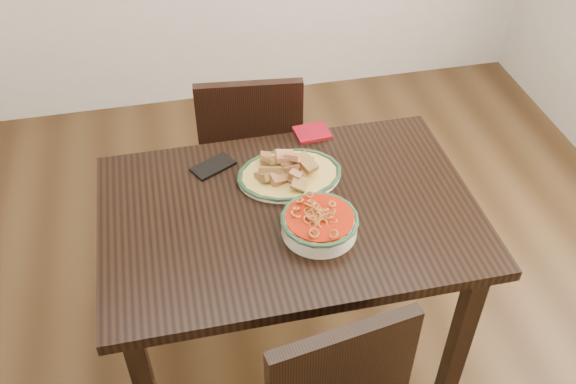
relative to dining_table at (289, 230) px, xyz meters
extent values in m
plane|color=#352211|center=(0.09, 0.13, -0.66)|extent=(3.50, 3.50, 0.00)
cube|color=black|center=(0.00, 0.00, 0.07)|extent=(1.24, 0.83, 0.04)
cube|color=black|center=(0.54, -0.33, -0.30)|extent=(0.06, 0.06, 0.71)
cube|color=black|center=(-0.54, 0.33, -0.30)|extent=(0.06, 0.06, 0.71)
cube|color=black|center=(0.54, 0.33, -0.30)|extent=(0.06, 0.06, 0.71)
cube|color=black|center=(-0.01, 0.76, -0.23)|extent=(0.46, 0.46, 0.04)
cube|color=black|center=(0.17, 0.91, -0.45)|extent=(0.04, 0.04, 0.41)
cube|color=black|center=(-0.16, 0.95, -0.45)|extent=(0.04, 0.04, 0.41)
cube|color=black|center=(0.14, 0.57, -0.45)|extent=(0.04, 0.04, 0.41)
cube|color=black|center=(-0.20, 0.61, -0.45)|extent=(0.04, 0.04, 0.41)
cube|color=black|center=(-0.03, 0.57, 0.01)|extent=(0.42, 0.09, 0.44)
cube|color=black|center=(0.01, -0.60, 0.01)|extent=(0.42, 0.10, 0.44)
ellipsoid|color=beige|center=(0.04, 0.16, 0.10)|extent=(0.36, 0.27, 0.02)
ellipsoid|color=gold|center=(0.04, 0.16, 0.11)|extent=(0.34, 0.26, 0.01)
torus|color=#17341C|center=(0.04, 0.16, 0.11)|extent=(0.28, 0.28, 0.01)
cylinder|color=#EEE3C9|center=(0.07, -0.12, 0.12)|extent=(0.24, 0.24, 0.06)
torus|color=#19381F|center=(0.07, -0.12, 0.15)|extent=(0.25, 0.25, 0.02)
cylinder|color=#9F1A07|center=(0.07, -0.12, 0.16)|extent=(0.21, 0.21, 0.01)
cube|color=black|center=(-0.22, 0.27, 0.10)|extent=(0.17, 0.14, 0.01)
cube|color=maroon|center=(0.17, 0.39, 0.10)|extent=(0.13, 0.11, 0.01)
camera|label=1|loc=(-0.33, -1.49, 1.54)|focal=40.00mm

